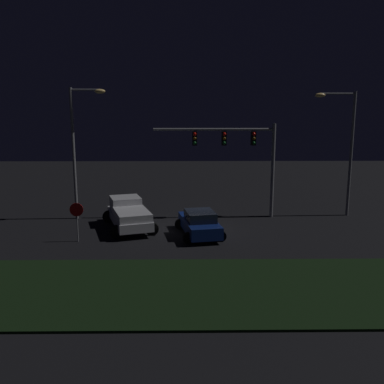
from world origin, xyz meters
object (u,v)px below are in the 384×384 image
Objects in this scene: car_sedan at (199,223)px; stop_sign at (77,215)px; traffic_signal_gantry at (238,147)px; street_lamp_left at (79,139)px; pickup_truck at (128,212)px; street_lamp_right at (344,139)px.

stop_sign is (-6.89, -1.15, 0.82)m from car_sedan.
traffic_signal_gantry is 0.94× the size of street_lamp_left.
street_lamp_right is (14.61, 3.13, 4.42)m from pickup_truck.
street_lamp_right is 3.87× the size of stop_sign.
street_lamp_left is (-10.68, -0.29, 0.58)m from traffic_signal_gantry.
pickup_truck is 6.18m from street_lamp_left.
street_lamp_right is (7.42, 0.41, 0.52)m from traffic_signal_gantry.
traffic_signal_gantry is at bearing 1.54° from street_lamp_left.
pickup_truck is 3.83m from stop_sign.
traffic_signal_gantry is (7.20, 2.72, 3.90)m from pickup_truck.
traffic_signal_gantry is 7.45m from street_lamp_right.
pickup_truck is at bearing 58.31° from car_sedan.
traffic_signal_gantry is at bearing -42.15° from car_sedan.
pickup_truck is at bearing -159.32° from traffic_signal_gantry.
pickup_truck reaches higher than car_sedan.
car_sedan is (4.44, -1.73, -0.26)m from pickup_truck.
traffic_signal_gantry is 3.73× the size of stop_sign.
street_lamp_left reaches higher than pickup_truck.
pickup_truck is at bearing -34.86° from street_lamp_left.
street_lamp_left is 1.02× the size of street_lamp_right.
car_sedan is at bearing -129.18° from pickup_truck.
street_lamp_right is at bearing 2.22° from street_lamp_left.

